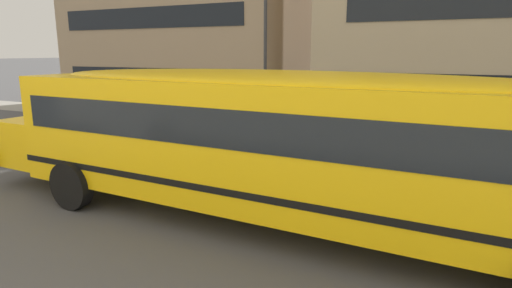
% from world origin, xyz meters
% --- Properties ---
extents(ground_plane, '(400.00, 400.00, 0.00)m').
position_xyz_m(ground_plane, '(0.00, 0.00, 0.00)').
color(ground_plane, '#4C4C4F').
extents(sidewalk_far, '(120.00, 3.00, 0.01)m').
position_xyz_m(sidewalk_far, '(0.00, 8.13, 0.01)').
color(sidewalk_far, gray).
rests_on(sidewalk_far, ground_plane).
extents(lane_centreline, '(110.00, 0.16, 0.01)m').
position_xyz_m(lane_centreline, '(0.00, 0.00, 0.00)').
color(lane_centreline, silver).
rests_on(lane_centreline, ground_plane).
extents(school_bus, '(13.56, 3.48, 3.01)m').
position_xyz_m(school_bus, '(1.73, -1.83, 1.79)').
color(school_bus, yellow).
rests_on(school_bus, ground_plane).
extents(street_lamp, '(0.44, 0.44, 6.80)m').
position_xyz_m(street_lamp, '(-2.67, 7.43, 4.31)').
color(street_lamp, '#38383D').
rests_on(street_lamp, ground_plane).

